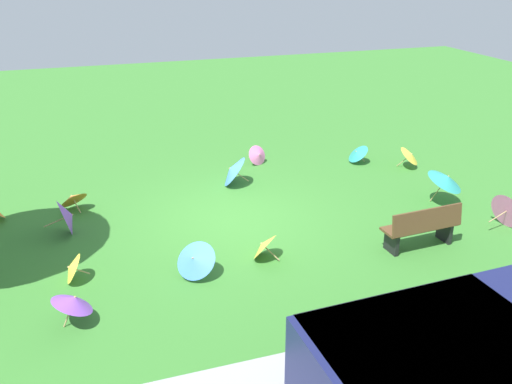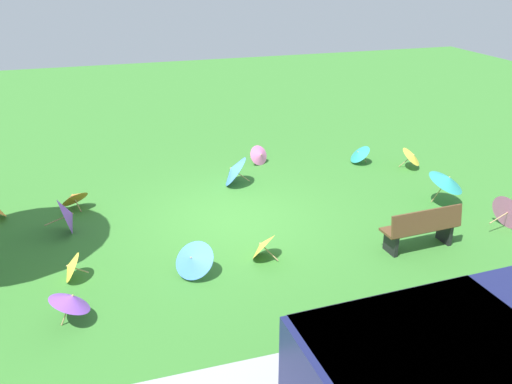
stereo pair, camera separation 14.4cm
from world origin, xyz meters
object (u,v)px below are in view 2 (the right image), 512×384
object	(u,v)px
parasol_blue_0	(193,259)
parasol_pink_0	(260,155)
parasol_teal_1	(448,180)
parasol_purple_1	(71,300)
parasol_pink_2	(510,211)
park_bench	(422,228)
parasol_purple_0	(69,215)
van_dark	(477,369)
parasol_yellow_3	(70,267)
parasol_yellow_1	(412,156)
parasol_blue_2	(233,170)
parasol_orange_1	(74,197)
parasol_teal_0	(359,153)
parasol_yellow_4	(262,245)

from	to	relation	value
parasol_blue_0	parasol_pink_0	size ratio (longest dim) A/B	1.50
parasol_teal_1	parasol_blue_0	bearing A→B (deg)	11.98
parasol_teal_1	parasol_pink_0	world-z (taller)	parasol_teal_1
parasol_purple_1	parasol_pink_2	size ratio (longest dim) A/B	0.95
parasol_pink_2	park_bench	bearing A→B (deg)	5.84
parasol_purple_0	van_dark	bearing A→B (deg)	123.93
parasol_yellow_3	parasol_pink_2	xyz separation A→B (m)	(-8.95, 0.65, 0.12)
parasol_blue_0	parasol_purple_0	xyz separation A→B (m)	(2.13, -2.48, 0.04)
parasol_yellow_1	parasol_blue_2	size ratio (longest dim) A/B	0.81
parasol_orange_1	parasol_teal_1	bearing A→B (deg)	164.09
parasol_blue_0	parasol_pink_2	size ratio (longest dim) A/B	1.19
van_dark	parasol_teal_0	bearing A→B (deg)	-109.18
parasol_yellow_4	parasol_yellow_3	bearing A→B (deg)	-4.85
parasol_pink_2	parasol_yellow_3	bearing A→B (deg)	-4.16
parasol_yellow_1	van_dark	bearing A→B (deg)	62.08
parasol_blue_0	parasol_purple_0	size ratio (longest dim) A/B	1.17
parasol_teal_1	parasol_teal_0	bearing A→B (deg)	-78.69
park_bench	parasol_yellow_4	distance (m)	3.18
parasol_pink_0	van_dark	bearing A→B (deg)	87.54
parasol_pink_0	parasol_yellow_4	world-z (taller)	parasol_yellow_4
van_dark	parasol_teal_0	xyz separation A→B (m)	(-3.10, -8.90, -0.61)
parasol_teal_1	parasol_yellow_1	world-z (taller)	parasol_teal_1
van_dark	parasol_purple_0	bearing A→B (deg)	-56.07
parasol_yellow_4	parasol_pink_2	distance (m)	5.45
van_dark	parasol_pink_0	xyz separation A→B (m)	(-0.41, -9.64, -0.63)
parasol_purple_0	parasol_yellow_4	world-z (taller)	parasol_purple_0
parasol_teal_0	parasol_pink_0	distance (m)	2.78
parasol_yellow_3	parasol_pink_2	world-z (taller)	parasol_pink_2
park_bench	parasol_blue_0	size ratio (longest dim) A/B	1.65
parasol_pink_0	parasol_teal_1	bearing A→B (deg)	130.54
parasol_purple_0	parasol_pink_0	bearing A→B (deg)	-151.84
van_dark	parasol_teal_0	distance (m)	9.45
parasol_purple_0	parasol_purple_1	bearing A→B (deg)	90.68
parasol_pink_0	parasol_purple_0	bearing A→B (deg)	28.16
van_dark	parasol_purple_1	bearing A→B (deg)	-38.62
parasol_blue_0	parasol_yellow_3	size ratio (longest dim) A/B	1.68
parasol_blue_0	parasol_purple_1	bearing A→B (deg)	19.77
parasol_teal_0	parasol_teal_1	world-z (taller)	parasol_teal_1
park_bench	parasol_pink_2	distance (m)	2.33
parasol_pink_0	parasol_yellow_3	xyz separation A→B (m)	(5.07, 4.64, -0.01)
parasol_teal_1	parasol_purple_0	bearing A→B (deg)	-7.85
parasol_teal_1	parasol_purple_1	distance (m)	8.60
parasol_teal_1	parasol_pink_0	bearing A→B (deg)	-49.46
parasol_purple_0	parasol_orange_1	size ratio (longest dim) A/B	1.03
park_bench	parasol_yellow_1	distance (m)	4.59
parasol_purple_0	parasol_yellow_3	world-z (taller)	parasol_purple_0
van_dark	parasol_purple_1	xyz separation A→B (m)	(4.62, -3.69, -0.49)
parasol_purple_0	parasol_yellow_3	xyz separation A→B (m)	(-0.01, 1.93, -0.13)
parasol_yellow_4	parasol_blue_2	xyz separation A→B (m)	(-0.45, -3.76, 0.12)
van_dark	parasol_purple_0	size ratio (longest dim) A/B	5.55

